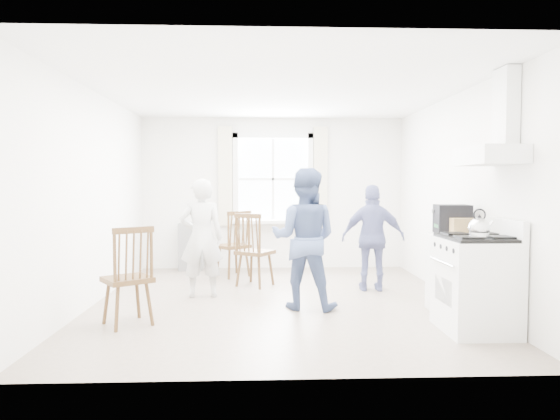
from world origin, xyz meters
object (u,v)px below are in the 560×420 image
(low_cabinet, at_px, (455,274))
(stereo_stack, at_px, (452,219))
(windsor_chair_a, at_px, (237,236))
(person_left, at_px, (201,238))
(person_mid, at_px, (304,239))
(windsor_chair_b, at_px, (251,242))
(windsor_chair_c, at_px, (131,265))
(person_right, at_px, (373,238))
(gas_stove, at_px, (476,283))

(low_cabinet, xyz_separation_m, stereo_stack, (-0.01, 0.08, 0.61))
(low_cabinet, bearing_deg, windsor_chair_a, 138.50)
(person_left, bearing_deg, person_mid, 146.83)
(low_cabinet, xyz_separation_m, windsor_chair_b, (-2.34, 1.52, 0.20))
(person_left, bearing_deg, windsor_chair_c, 61.48)
(person_right, bearing_deg, windsor_chair_b, -3.65)
(gas_stove, xyz_separation_m, windsor_chair_a, (-2.50, 2.98, 0.16))
(gas_stove, height_order, stereo_stack, stereo_stack)
(windsor_chair_a, distance_m, person_mid, 2.18)
(low_cabinet, height_order, windsor_chair_a, windsor_chair_a)
(stereo_stack, bearing_deg, windsor_chair_b, 148.18)
(stereo_stack, distance_m, windsor_chair_c, 3.57)
(person_left, bearing_deg, low_cabinet, 156.00)
(windsor_chair_a, bearing_deg, gas_stove, -49.93)
(gas_stove, xyz_separation_m, low_cabinet, (0.07, 0.70, -0.03))
(stereo_stack, height_order, person_mid, person_mid)
(gas_stove, distance_m, windsor_chair_a, 3.89)
(person_mid, distance_m, person_right, 1.39)
(gas_stove, relative_size, stereo_stack, 2.77)
(windsor_chair_c, bearing_deg, low_cabinet, 6.77)
(low_cabinet, bearing_deg, windsor_chair_b, 146.97)
(windsor_chair_b, relative_size, person_left, 0.69)
(person_right, bearing_deg, gas_stove, 113.19)
(stereo_stack, height_order, person_left, person_left)
(windsor_chair_c, xyz_separation_m, person_mid, (1.83, 0.72, 0.19))
(windsor_chair_b, relative_size, person_right, 0.73)
(windsor_chair_c, height_order, person_mid, person_mid)
(stereo_stack, bearing_deg, windsor_chair_c, -171.94)
(gas_stove, relative_size, windsor_chair_c, 1.07)
(low_cabinet, xyz_separation_m, person_right, (-0.66, 1.23, 0.28))
(low_cabinet, relative_size, windsor_chair_b, 0.85)
(low_cabinet, bearing_deg, person_right, 118.18)
(low_cabinet, height_order, person_left, person_left)
(low_cabinet, height_order, windsor_chair_b, windsor_chair_b)
(stereo_stack, xyz_separation_m, windsor_chair_b, (-2.33, 1.44, -0.42))
(gas_stove, bearing_deg, windsor_chair_c, 175.32)
(low_cabinet, height_order, windsor_chair_c, windsor_chair_c)
(gas_stove, xyz_separation_m, windsor_chair_b, (-2.27, 2.22, 0.16))
(windsor_chair_a, height_order, windsor_chair_b, windsor_chair_b)
(person_mid, bearing_deg, windsor_chair_c, 35.87)
(person_mid, xyz_separation_m, person_right, (1.03, 0.93, -0.10))
(gas_stove, height_order, windsor_chair_c, gas_stove)
(stereo_stack, xyz_separation_m, windsor_chair_a, (-2.56, 2.20, -0.42))
(windsor_chair_b, bearing_deg, person_left, -137.24)
(stereo_stack, xyz_separation_m, person_right, (-0.64, 1.15, -0.34))
(stereo_stack, bearing_deg, low_cabinet, -79.44)
(windsor_chair_a, xyz_separation_m, windsor_chair_c, (-0.95, -2.70, -0.01))
(windsor_chair_c, relative_size, person_mid, 0.63)
(person_left, xyz_separation_m, person_mid, (1.28, -0.65, 0.06))
(low_cabinet, distance_m, windsor_chair_a, 3.44)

